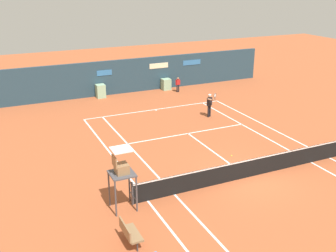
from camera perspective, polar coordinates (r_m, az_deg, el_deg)
The scene contains 8 objects.
ground_plane at distance 20.53m, azimuth 10.41°, elevation -6.48°, with size 80.00×80.00×0.01m.
tennis_net at distance 19.89m, azimuth 11.44°, elevation -5.84°, with size 12.10×0.10×1.07m.
sponsor_back_wall at distance 33.95m, azimuth -5.36°, elevation 7.05°, with size 25.00×1.02×2.83m.
umpire_chair at distance 16.52m, azimuth -6.64°, elevation -6.34°, with size 1.00×1.00×2.74m.
player_bench at distance 15.07m, azimuth -5.50°, elevation -14.81°, with size 0.54×1.18×0.88m.
player_on_baseline at distance 27.86m, azimuth 5.96°, elevation 3.23°, with size 0.49×0.86×1.86m.
ball_kid_right_post at distance 34.01m, azimuth 1.42°, elevation 6.05°, with size 0.42×0.18×1.26m.
tennis_ball_by_sideline at distance 22.17m, azimuth 9.04°, elevation -4.19°, with size 0.07×0.07×0.07m, color #CCE033.
Camera 1 is at (-10.85, -14.23, 9.19)m, focal length 42.82 mm.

